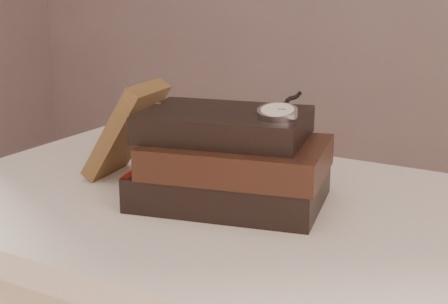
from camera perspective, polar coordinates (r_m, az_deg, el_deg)
The scene contains 5 objects.
table at distance 1.02m, azimuth 1.88°, elevation -9.27°, with size 1.00×0.60×0.75m.
book_stack at distance 0.97m, azimuth 0.60°, elevation -0.79°, with size 0.31×0.24×0.13m.
journal at distance 1.10m, azimuth -8.33°, elevation 1.89°, with size 0.03×0.11×0.17m, color #4A331C.
pocket_watch at distance 0.92m, azimuth 4.64°, elevation 3.45°, with size 0.07×0.16×0.02m.
eyeglasses at distance 1.08m, azimuth -2.93°, elevation 1.64°, with size 0.14×0.15×0.05m.
Camera 1 is at (0.43, -0.47, 1.09)m, focal length 53.65 mm.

